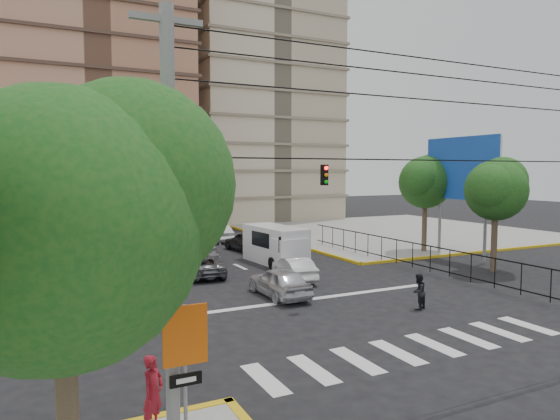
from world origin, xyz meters
TOP-DOWN VIEW (x-y plane):
  - ground at (0.00, 0.00)m, footprint 160.00×160.00m
  - sidewalk_ne at (20.00, 20.00)m, footprint 26.00×26.00m
  - crosswalk_stripes at (0.00, -6.00)m, footprint 12.00×2.40m
  - stop_line at (0.00, 1.20)m, footprint 13.00×0.40m
  - tower_beige at (14.00, 40.00)m, footprint 17.00×16.00m
  - park_fence at (9.00, 4.50)m, footprint 0.10×22.50m
  - billboard at (14.45, 6.00)m, footprint 0.36×6.20m
  - tree_sw_near at (-10.90, -9.99)m, footprint 5.63×4.60m
  - tree_park_a at (13.08, 2.01)m, footprint 4.41×3.60m
  - tree_park_c at (14.09, 9.01)m, footprint 4.65×3.80m
  - tree_tudor at (-11.90, 16.01)m, footprint 5.39×4.40m
  - traffic_light_nw at (-7.80, 7.80)m, footprint 0.28×0.22m
  - traffic_light_hanging at (0.00, -2.04)m, footprint 18.00×9.12m
  - utility_pole_sw at (-9.00, -9.00)m, footprint 1.40×0.28m
  - district_sign at (-8.80, -9.24)m, footprint 0.90×0.12m
  - van_right_lane at (2.51, 9.89)m, footprint 2.49×5.45m
  - van_left_lane at (-1.75, 19.02)m, footprint 2.54×5.76m
  - car_silver_front_left at (-1.06, 2.29)m, footprint 1.73×4.21m
  - car_white_front_right at (1.23, 5.12)m, footprint 1.88×4.06m
  - car_grey_mid_left at (-3.02, 8.43)m, footprint 2.30×4.52m
  - car_silver_rear_left at (-1.73, 13.60)m, footprint 2.09×4.97m
  - car_darkgrey_mid_right at (2.63, 15.45)m, footprint 2.28×4.53m
  - car_white_rear_right at (2.50, 21.23)m, footprint 1.66×4.29m
  - pedestrian_sw_corner at (-9.13, -7.70)m, footprint 0.74×0.73m
  - pedestrian_crosswalk at (3.37, -2.33)m, footprint 0.92×0.83m

SIDE VIEW (x-z plane):
  - ground at x=0.00m, z-range 0.00..0.00m
  - park_fence at x=9.00m, z-range -0.83..0.83m
  - crosswalk_stripes at x=0.00m, z-range 0.00..0.01m
  - stop_line at x=0.00m, z-range 0.00..0.01m
  - sidewalk_ne at x=20.00m, z-range 0.00..0.15m
  - car_grey_mid_left at x=-3.02m, z-range 0.00..1.22m
  - car_white_front_right at x=1.23m, z-range 0.00..1.29m
  - car_white_rear_right at x=2.50m, z-range 0.00..1.40m
  - car_silver_front_left at x=-1.06m, z-range 0.00..1.43m
  - car_silver_rear_left at x=-1.73m, z-range 0.00..1.43m
  - car_darkgrey_mid_right at x=2.63m, z-range 0.00..1.48m
  - pedestrian_crosswalk at x=3.37m, z-range 0.00..1.56m
  - pedestrian_sw_corner at x=-9.13m, z-range 0.15..1.87m
  - van_right_lane at x=2.51m, z-range -0.03..2.36m
  - van_left_lane at x=-1.75m, z-range -0.03..2.50m
  - district_sign at x=-8.80m, z-range 0.85..4.05m
  - traffic_light_nw at x=-7.80m, z-range 0.91..5.31m
  - utility_pole_sw at x=-9.00m, z-range 0.27..9.27m
  - tree_park_a at x=13.08m, z-range 1.60..8.42m
  - tree_tudor at x=-11.90m, z-range 1.50..8.93m
  - tree_sw_near at x=-10.90m, z-range 1.48..9.06m
  - tree_park_c at x=14.09m, z-range 1.71..8.96m
  - traffic_light_hanging at x=0.00m, z-range 5.44..6.36m
  - billboard at x=14.45m, z-range 1.95..10.05m
  - tower_beige at x=14.00m, z-range 0.00..48.00m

